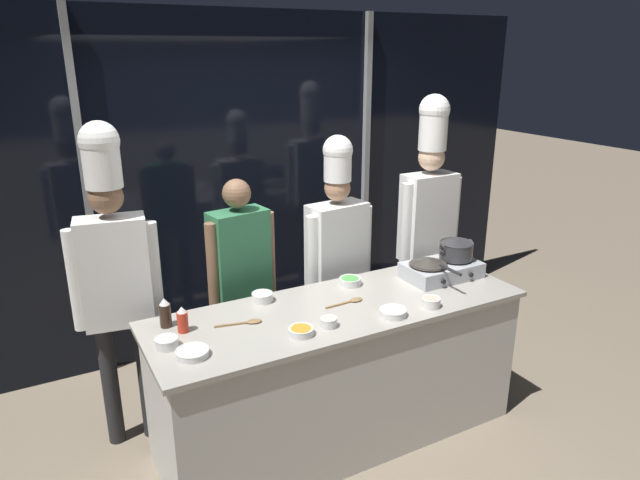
# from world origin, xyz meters

# --- Properties ---
(ground_plane) EXTENTS (24.00, 24.00, 0.00)m
(ground_plane) POSITION_xyz_m (0.00, 0.00, 0.00)
(ground_plane) COLOR #7F705B
(window_wall_back) EXTENTS (5.55, 0.09, 2.70)m
(window_wall_back) POSITION_xyz_m (0.00, 1.60, 1.35)
(window_wall_back) COLOR black
(window_wall_back) RESTS_ON ground_plane
(demo_counter) EXTENTS (2.33, 0.78, 0.93)m
(demo_counter) POSITION_xyz_m (0.00, 0.00, 0.46)
(demo_counter) COLOR beige
(demo_counter) RESTS_ON ground_plane
(portable_stove) EXTENTS (0.51, 0.32, 0.12)m
(portable_stove) POSITION_xyz_m (0.84, 0.07, 0.98)
(portable_stove) COLOR #B2B5BA
(portable_stove) RESTS_ON demo_counter
(frying_pan) EXTENTS (0.26, 0.44, 0.05)m
(frying_pan) POSITION_xyz_m (0.72, 0.07, 1.07)
(frying_pan) COLOR #38332D
(frying_pan) RESTS_ON portable_stove
(stock_pot) EXTENTS (0.26, 0.23, 0.12)m
(stock_pot) POSITION_xyz_m (0.96, 0.07, 1.10)
(stock_pot) COLOR #333335
(stock_pot) RESTS_ON portable_stove
(squeeze_bottle_soy) EXTENTS (0.07, 0.07, 0.17)m
(squeeze_bottle_soy) POSITION_xyz_m (-0.99, 0.24, 1.01)
(squeeze_bottle_soy) COLOR #332319
(squeeze_bottle_soy) RESTS_ON demo_counter
(squeeze_bottle_chili) EXTENTS (0.06, 0.06, 0.15)m
(squeeze_bottle_chili) POSITION_xyz_m (-0.92, 0.13, 1.00)
(squeeze_bottle_chili) COLOR red
(squeeze_bottle_chili) RESTS_ON demo_counter
(prep_bowl_chicken) EXTENTS (0.10, 0.10, 0.05)m
(prep_bowl_chicken) POSITION_xyz_m (-0.19, -0.20, 0.96)
(prep_bowl_chicken) COLOR white
(prep_bowl_chicken) RESTS_ON demo_counter
(prep_bowl_rice) EXTENTS (0.12, 0.12, 0.06)m
(prep_bowl_rice) POSITION_xyz_m (-1.05, -0.00, 0.96)
(prep_bowl_rice) COLOR white
(prep_bowl_rice) RESTS_ON demo_counter
(prep_bowl_shrimp) EXTENTS (0.12, 0.12, 0.06)m
(prep_bowl_shrimp) POSITION_xyz_m (0.48, -0.27, 0.96)
(prep_bowl_shrimp) COLOR white
(prep_bowl_shrimp) RESTS_ON demo_counter
(prep_bowl_garlic) EXTENTS (0.16, 0.16, 0.04)m
(prep_bowl_garlic) POSITION_xyz_m (0.21, -0.26, 0.95)
(prep_bowl_garlic) COLOR white
(prep_bowl_garlic) RESTS_ON demo_counter
(prep_bowl_scallions) EXTENTS (0.14, 0.14, 0.05)m
(prep_bowl_scallions) POSITION_xyz_m (0.23, 0.25, 0.96)
(prep_bowl_scallions) COLOR white
(prep_bowl_scallions) RESTS_ON demo_counter
(prep_bowl_bean_sprouts) EXTENTS (0.13, 0.13, 0.06)m
(prep_bowl_bean_sprouts) POSITION_xyz_m (-0.38, 0.29, 0.96)
(prep_bowl_bean_sprouts) COLOR white
(prep_bowl_bean_sprouts) RESTS_ON demo_counter
(prep_bowl_carrots) EXTENTS (0.14, 0.14, 0.04)m
(prep_bowl_carrots) POSITION_xyz_m (-0.37, -0.21, 0.95)
(prep_bowl_carrots) COLOR white
(prep_bowl_carrots) RESTS_ON demo_counter
(prep_bowl_onion) EXTENTS (0.17, 0.17, 0.04)m
(prep_bowl_onion) POSITION_xyz_m (-0.95, -0.15, 0.95)
(prep_bowl_onion) COLOR white
(prep_bowl_onion) RESTS_ON demo_counter
(serving_spoon_slotted) EXTENTS (0.27, 0.06, 0.02)m
(serving_spoon_slotted) POSITION_xyz_m (0.09, 0.02, 0.93)
(serving_spoon_slotted) COLOR olive
(serving_spoon_slotted) RESTS_ON demo_counter
(serving_spoon_solid) EXTENTS (0.27, 0.09, 0.02)m
(serving_spoon_solid) POSITION_xyz_m (-0.57, 0.05, 0.93)
(serving_spoon_solid) COLOR olive
(serving_spoon_solid) RESTS_ON demo_counter
(chef_head) EXTENTS (0.51, 0.26, 2.04)m
(chef_head) POSITION_xyz_m (-1.18, 0.62, 1.21)
(chef_head) COLOR #232326
(chef_head) RESTS_ON ground_plane
(person_guest) EXTENTS (0.50, 0.25, 1.62)m
(person_guest) POSITION_xyz_m (-0.38, 0.66, 0.99)
(person_guest) COLOR #2D3856
(person_guest) RESTS_ON ground_plane
(chef_sous) EXTENTS (0.55, 0.26, 1.86)m
(chef_sous) POSITION_xyz_m (0.34, 0.62, 1.07)
(chef_sous) COLOR #2D3856
(chef_sous) RESTS_ON ground_plane
(chef_line) EXTENTS (0.54, 0.23, 2.10)m
(chef_line) POSITION_xyz_m (1.14, 0.61, 1.23)
(chef_line) COLOR #4C4C51
(chef_line) RESTS_ON ground_plane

